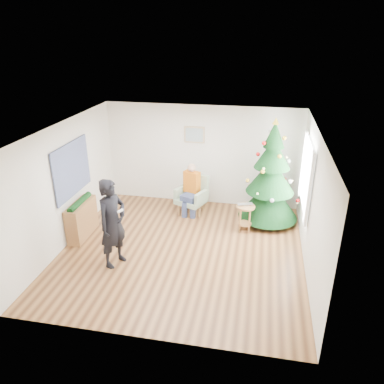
% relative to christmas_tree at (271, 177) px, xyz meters
% --- Properties ---
extents(floor, '(5.00, 5.00, 0.00)m').
position_rel_christmas_tree_xyz_m(floor, '(-1.75, -1.69, -1.14)').
color(floor, brown).
rests_on(floor, ground).
extents(ceiling, '(5.00, 5.00, 0.00)m').
position_rel_christmas_tree_xyz_m(ceiling, '(-1.75, -1.69, 1.46)').
color(ceiling, white).
rests_on(ceiling, wall_back).
extents(wall_back, '(5.00, 0.00, 5.00)m').
position_rel_christmas_tree_xyz_m(wall_back, '(-1.75, 0.81, 0.16)').
color(wall_back, silver).
rests_on(wall_back, floor).
extents(wall_front, '(5.00, 0.00, 5.00)m').
position_rel_christmas_tree_xyz_m(wall_front, '(-1.75, -4.19, 0.16)').
color(wall_front, silver).
rests_on(wall_front, floor).
extents(wall_left, '(0.00, 5.00, 5.00)m').
position_rel_christmas_tree_xyz_m(wall_left, '(-4.25, -1.69, 0.16)').
color(wall_left, silver).
rests_on(wall_left, floor).
extents(wall_right, '(0.00, 5.00, 5.00)m').
position_rel_christmas_tree_xyz_m(wall_right, '(0.75, -1.69, 0.16)').
color(wall_right, silver).
rests_on(wall_right, floor).
extents(window_panel, '(0.04, 1.30, 1.40)m').
position_rel_christmas_tree_xyz_m(window_panel, '(0.72, -0.69, 0.36)').
color(window_panel, white).
rests_on(window_panel, wall_right).
extents(curtains, '(0.05, 1.75, 1.50)m').
position_rel_christmas_tree_xyz_m(curtains, '(0.69, -0.69, 0.36)').
color(curtains, white).
rests_on(curtains, wall_right).
extents(christmas_tree, '(1.41, 1.41, 2.54)m').
position_rel_christmas_tree_xyz_m(christmas_tree, '(0.00, 0.00, 0.00)').
color(christmas_tree, '#3F2816').
rests_on(christmas_tree, floor).
extents(stool, '(0.43, 0.43, 0.64)m').
position_rel_christmas_tree_xyz_m(stool, '(-0.52, -0.60, -0.82)').
color(stool, brown).
rests_on(stool, floor).
extents(laptop, '(0.40, 0.32, 0.03)m').
position_rel_christmas_tree_xyz_m(laptop, '(-0.52, -0.60, -0.49)').
color(laptop, silver).
rests_on(laptop, stool).
extents(armchair, '(0.86, 0.84, 0.97)m').
position_rel_christmas_tree_xyz_m(armchair, '(-1.89, 0.15, -0.79)').
color(armchair, gray).
rests_on(armchair, floor).
extents(seated_person, '(0.49, 0.63, 1.28)m').
position_rel_christmas_tree_xyz_m(seated_person, '(-1.91, 0.10, -0.50)').
color(seated_person, navy).
rests_on(seated_person, armchair).
extents(standing_man, '(0.65, 0.77, 1.79)m').
position_rel_christmas_tree_xyz_m(standing_man, '(-2.95, -2.39, -0.25)').
color(standing_man, black).
rests_on(standing_man, floor).
extents(game_controller, '(0.08, 0.13, 0.04)m').
position_rel_christmas_tree_xyz_m(game_controller, '(-2.76, -2.42, 0.05)').
color(game_controller, white).
rests_on(game_controller, standing_man).
extents(console, '(0.30, 1.00, 0.80)m').
position_rel_christmas_tree_xyz_m(console, '(-4.08, -1.49, -0.74)').
color(console, brown).
rests_on(console, floor).
extents(garland, '(0.14, 0.90, 0.14)m').
position_rel_christmas_tree_xyz_m(garland, '(-4.08, -1.49, -0.32)').
color(garland, black).
rests_on(garland, console).
extents(tapestry, '(0.03, 1.50, 1.15)m').
position_rel_christmas_tree_xyz_m(tapestry, '(-4.21, -1.39, 0.41)').
color(tapestry, black).
rests_on(tapestry, wall_left).
extents(framed_picture, '(0.52, 0.05, 0.42)m').
position_rel_christmas_tree_xyz_m(framed_picture, '(-1.95, 0.77, 0.71)').
color(framed_picture, tan).
rests_on(framed_picture, wall_back).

